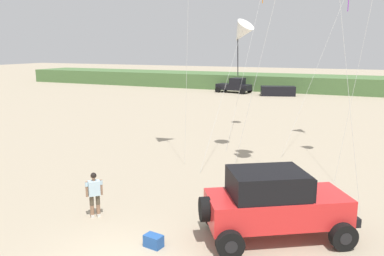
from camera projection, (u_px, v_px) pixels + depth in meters
name	position (u px, v px, depth m)	size (l,w,h in m)	color
dune_ridge	(299.00, 83.00, 55.42)	(90.00, 7.75, 2.12)	#4C703D
jeep	(275.00, 203.00, 12.48)	(4.96, 4.29, 2.26)	red
person_watching	(94.00, 192.00, 14.11)	(0.47, 0.49, 1.67)	#8C664C
cooler_box	(154.00, 241.00, 12.10)	(0.56, 0.36, 0.38)	#23519E
distant_pickup	(235.00, 86.00, 52.89)	(4.86, 3.10, 1.98)	black
distant_sedan	(278.00, 91.00, 49.62)	(4.20, 1.70, 1.20)	black
kite_purple_stunt	(241.00, 33.00, 21.63)	(1.51, 5.17, 7.61)	white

